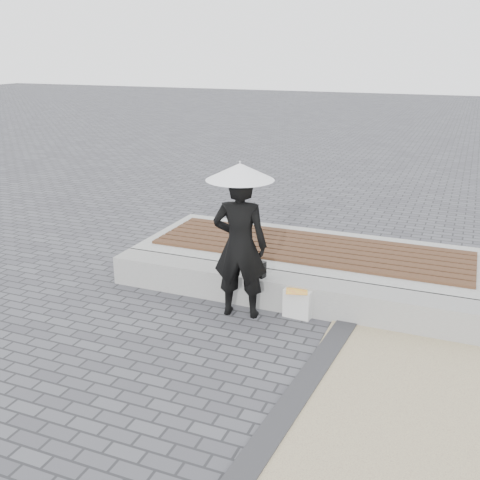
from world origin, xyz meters
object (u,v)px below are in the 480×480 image
parasol (240,172)px  handbag (255,268)px  seating_ledge (285,292)px  woman (240,246)px  canvas_tote (298,304)px

parasol → handbag: size_ratio=3.46×
seating_ledge → woman: (-0.45, -0.45, 0.73)m
canvas_tote → handbag: bearing=169.5°
parasol → handbag: 1.39m
woman → handbag: woman is taller
seating_ledge → parasol: (-0.45, -0.45, 1.65)m
woman → parasol: size_ratio=1.77×
seating_ledge → canvas_tote: seating_ledge is taller
seating_ledge → canvas_tote: 0.36m
seating_ledge → canvas_tote: bearing=-45.3°
woman → canvas_tote: woman is taller
parasol → handbag: bearing=81.9°
parasol → woman: bearing=180.0°
canvas_tote → woman: bearing=-159.6°
seating_ledge → woman: 0.97m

